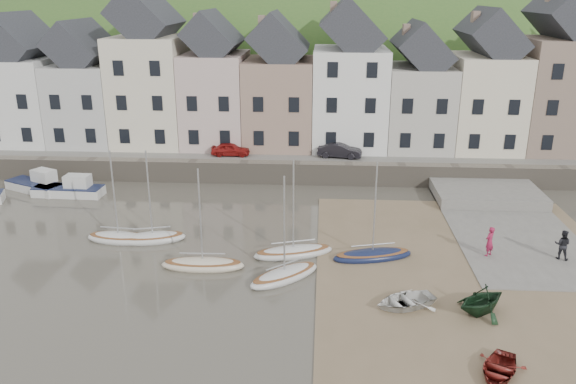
# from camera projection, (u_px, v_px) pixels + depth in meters

# --- Properties ---
(ground) EXTENTS (160.00, 160.00, 0.00)m
(ground) POSITION_uv_depth(u_px,v_px,m) (282.00, 276.00, 33.01)
(ground) COLOR #484338
(ground) RESTS_ON ground
(quay_land) EXTENTS (90.00, 30.00, 1.50)m
(quay_land) POSITION_uv_depth(u_px,v_px,m) (303.00, 133.00, 62.93)
(quay_land) COLOR #396026
(quay_land) RESTS_ON ground
(quay_street) EXTENTS (70.00, 7.00, 0.10)m
(quay_street) POSITION_uv_depth(u_px,v_px,m) (298.00, 154.00, 51.82)
(quay_street) COLOR slate
(quay_street) RESTS_ON quay_land
(seawall) EXTENTS (70.00, 1.20, 1.80)m
(seawall) POSITION_uv_depth(u_px,v_px,m) (296.00, 173.00, 48.74)
(seawall) COLOR slate
(seawall) RESTS_ON ground
(beach) EXTENTS (18.00, 26.00, 0.06)m
(beach) POSITION_uv_depth(u_px,v_px,m) (478.00, 281.00, 32.35)
(beach) COLOR brown
(beach) RESTS_ON ground
(slipway) EXTENTS (8.00, 18.00, 0.12)m
(slipway) POSITION_uv_depth(u_px,v_px,m) (508.00, 227.00, 39.65)
(slipway) COLOR slate
(slipway) RESTS_ON ground
(hillside) EXTENTS (134.40, 84.00, 84.00)m
(hillside) POSITION_uv_depth(u_px,v_px,m) (278.00, 204.00, 95.77)
(hillside) COLOR #396026
(hillside) RESTS_ON ground
(townhouse_terrace) EXTENTS (61.05, 8.00, 13.93)m
(townhouse_terrace) POSITION_uv_depth(u_px,v_px,m) (319.00, 84.00, 53.12)
(townhouse_terrace) COLOR silver
(townhouse_terrace) RESTS_ON quay_land
(sailboat_0) EXTENTS (4.36, 1.88, 6.32)m
(sailboat_0) POSITION_uv_depth(u_px,v_px,m) (119.00, 238.00, 37.50)
(sailboat_0) COLOR silver
(sailboat_0) RESTS_ON ground
(sailboat_1) EXTENTS (4.46, 2.52, 6.32)m
(sailboat_1) POSITION_uv_depth(u_px,v_px,m) (153.00, 238.00, 37.50)
(sailboat_1) COLOR silver
(sailboat_1) RESTS_ON ground
(sailboat_2) EXTENTS (4.93, 1.64, 6.32)m
(sailboat_2) POSITION_uv_depth(u_px,v_px,m) (203.00, 264.00, 33.87)
(sailboat_2) COLOR beige
(sailboat_2) RESTS_ON ground
(sailboat_3) EXTENTS (4.45, 4.14, 6.32)m
(sailboat_3) POSITION_uv_depth(u_px,v_px,m) (284.00, 275.00, 32.58)
(sailboat_3) COLOR silver
(sailboat_3) RESTS_ON ground
(sailboat_4) EXTENTS (5.20, 2.91, 6.32)m
(sailboat_4) POSITION_uv_depth(u_px,v_px,m) (293.00, 252.00, 35.47)
(sailboat_4) COLOR silver
(sailboat_4) RESTS_ON ground
(sailboat_5) EXTENTS (5.16, 2.70, 6.32)m
(sailboat_5) POSITION_uv_depth(u_px,v_px,m) (372.00, 255.00, 35.04)
(sailboat_5) COLOR #131C3D
(sailboat_5) RESTS_ON ground
(motorboat_0) EXTENTS (5.43, 3.78, 1.70)m
(motorboat_0) POSITION_uv_depth(u_px,v_px,m) (37.00, 184.00, 46.93)
(motorboat_0) COLOR silver
(motorboat_0) RESTS_ON ground
(motorboat_2) EXTENTS (5.55, 1.96, 1.70)m
(motorboat_2) POSITION_uv_depth(u_px,v_px,m) (71.00, 189.00, 45.80)
(motorboat_2) COLOR silver
(motorboat_2) RESTS_ON ground
(rowboat_white) EXTENTS (3.92, 3.46, 0.67)m
(rowboat_white) POSITION_uv_depth(u_px,v_px,m) (405.00, 301.00, 29.62)
(rowboat_white) COLOR silver
(rowboat_white) RESTS_ON beach
(rowboat_green) EXTENTS (3.85, 3.74, 1.54)m
(rowboat_green) POSITION_uv_depth(u_px,v_px,m) (482.00, 299.00, 28.86)
(rowboat_green) COLOR black
(rowboat_green) RESTS_ON beach
(rowboat_red) EXTENTS (3.06, 3.40, 0.58)m
(rowboat_red) POSITION_uv_depth(u_px,v_px,m) (499.00, 369.00, 24.34)
(rowboat_red) COLOR maroon
(rowboat_red) RESTS_ON beach
(person_red) EXTENTS (0.80, 0.79, 1.86)m
(person_red) POSITION_uv_depth(u_px,v_px,m) (490.00, 241.00, 35.02)
(person_red) COLOR maroon
(person_red) RESTS_ON slipway
(person_dark) EXTENTS (1.11, 1.01, 1.85)m
(person_dark) POSITION_uv_depth(u_px,v_px,m) (562.00, 245.00, 34.58)
(person_dark) COLOR black
(person_dark) RESTS_ON slipway
(car_left) EXTENTS (3.39, 1.39, 1.15)m
(car_left) POSITION_uv_depth(u_px,v_px,m) (231.00, 149.00, 51.02)
(car_left) COLOR maroon
(car_left) RESTS_ON quay_street
(car_right) EXTENTS (3.97, 1.91, 1.26)m
(car_right) POSITION_uv_depth(u_px,v_px,m) (340.00, 150.00, 50.44)
(car_right) COLOR black
(car_right) RESTS_ON quay_street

